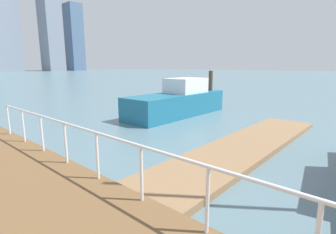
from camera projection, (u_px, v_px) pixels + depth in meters
name	position (u px, v px, depth m)	size (l,w,h in m)	color
ground_plane	(67.00, 123.00, 12.97)	(300.00, 300.00, 0.00)	slate
floating_dock	(242.00, 148.00, 8.70)	(10.66, 2.00, 0.18)	#93704C
dock_piling_1	(210.00, 91.00, 16.42)	(0.26, 0.26, 2.53)	#473826
moored_boat_2	(178.00, 101.00, 14.88)	(6.88, 2.21, 2.12)	#1E6B8C
skyline_tower_5	(49.00, 16.00, 129.41)	(7.35, 12.34, 55.52)	gray
skyline_tower_6	(74.00, 38.00, 144.05)	(7.36, 9.29, 36.40)	slate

